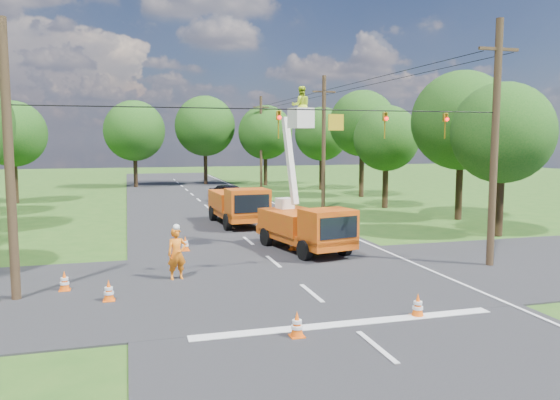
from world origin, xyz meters
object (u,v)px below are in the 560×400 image
object	(u,v)px
pole_right_mid	(324,141)
distant_car	(230,193)
traffic_cone_2	(293,243)
pole_right_near	(495,142)
traffic_cone_0	(297,324)
traffic_cone_8	(185,244)
tree_left_f	(13,134)
bucket_truck	(305,216)
traffic_cone_1	(418,305)
traffic_cone_4	(109,291)
tree_right_a	(503,133)
tree_right_e	(322,134)
pole_right_far	(261,141)
tree_far_a	(134,131)
pole_left	(9,162)
tree_far_c	(265,132)
tree_far_b	(205,126)
traffic_cone_5	(64,281)
ground_worker	(177,254)
tree_right_c	(386,138)
traffic_cone_7	(278,218)
tree_right_d	(362,124)
tree_right_b	(461,121)
second_truck	(239,205)

from	to	relation	value
pole_right_mid	distant_car	bearing A→B (deg)	137.84
traffic_cone_2	pole_right_near	size ratio (longest dim) A/B	0.07
traffic_cone_0	traffic_cone_8	xyz separation A→B (m)	(-1.67, 12.15, 0.00)
traffic_cone_2	tree_left_f	distance (m)	30.19
bucket_truck	traffic_cone_2	distance (m)	1.42
traffic_cone_1	distant_car	bearing A→B (deg)	89.83
traffic_cone_2	tree_left_f	world-z (taller)	tree_left_f
traffic_cone_4	tree_left_f	bearing A→B (deg)	104.84
tree_right_a	tree_right_e	bearing A→B (deg)	89.41
traffic_cone_1	tree_left_f	xyz separation A→B (m)	(-17.03, 35.12, 5.33)
pole_right_far	tree_far_a	size ratio (longest dim) A/B	1.05
traffic_cone_1	pole_left	distance (m)	13.45
tree_far_c	tree_far_a	bearing A→B (deg)	176.05
traffic_cone_4	tree_far_b	distance (m)	47.45
traffic_cone_8	pole_right_mid	xyz separation A→B (m)	(11.87, 13.60, 4.75)
pole_right_far	traffic_cone_5	bearing A→B (deg)	-112.86
traffic_cone_2	tree_left_f	xyz separation A→B (m)	(-16.34, 24.83, 5.33)
distant_car	traffic_cone_2	world-z (taller)	distant_car
traffic_cone_5	pole_right_near	size ratio (longest dim) A/B	0.07
bucket_truck	ground_worker	bearing A→B (deg)	-161.46
traffic_cone_8	traffic_cone_0	bearing A→B (deg)	-82.17
bucket_truck	traffic_cone_0	world-z (taller)	bucket_truck
tree_right_c	bucket_truck	bearing A→B (deg)	-128.31
ground_worker	distant_car	xyz separation A→B (m)	(6.52, 24.43, -0.20)
traffic_cone_7	tree_far_a	distance (m)	31.27
pole_right_mid	tree_right_d	bearing A→B (deg)	48.01
tree_far_c	traffic_cone_5	bearing A→B (deg)	-113.05
traffic_cone_8	tree_far_c	world-z (taller)	tree_far_c
tree_far_a	traffic_cone_5	bearing A→B (deg)	-94.17
distant_car	tree_right_b	world-z (taller)	tree_right_b
pole_right_mid	traffic_cone_2	bearing A→B (deg)	-115.16
distant_car	ground_worker	bearing A→B (deg)	-128.91
traffic_cone_5	pole_right_mid	xyz separation A→B (m)	(16.59, 19.34, 4.75)
pole_right_mid	traffic_cone_0	bearing A→B (deg)	-111.61
traffic_cone_7	tree_far_c	size ratio (longest dim) A/B	0.08
ground_worker	tree_far_a	distance (m)	42.16
traffic_cone_7	tree_left_f	distance (m)	24.98
pole_right_mid	tree_right_a	size ratio (longest dim) A/B	1.21
traffic_cone_2	traffic_cone_1	bearing A→B (deg)	-86.16
pole_left	tree_right_d	xyz separation A→B (m)	(24.30, 27.00, 2.18)
traffic_cone_1	tree_right_b	distance (m)	22.20
traffic_cone_4	tree_left_f	world-z (taller)	tree_left_f
pole_right_near	traffic_cone_4	bearing A→B (deg)	-176.11
traffic_cone_2	traffic_cone_5	distance (m)	10.63
second_truck	tree_right_e	size ratio (longest dim) A/B	0.76
pole_right_mid	pole_left	distance (m)	26.91
traffic_cone_7	tree_far_a	size ratio (longest dim) A/B	0.07
ground_worker	tree_far_b	bearing A→B (deg)	68.82
traffic_cone_1	second_truck	bearing A→B (deg)	94.96
tree_left_f	tree_far_b	world-z (taller)	tree_far_b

